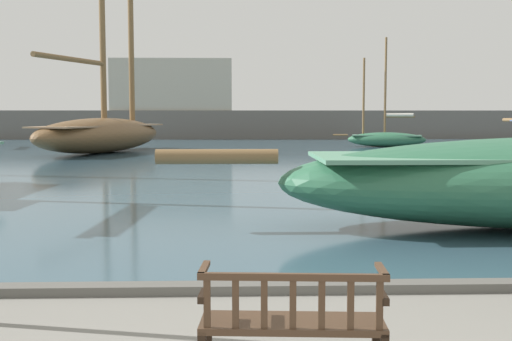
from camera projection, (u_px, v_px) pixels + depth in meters
harbor_water at (240, 143)px, 48.04m from camera, size 100.00×80.00×0.08m
quay_edge_kerb at (272, 288)px, 8.07m from camera, size 40.00×0.30×0.12m
park_bench at (292, 319)px, 5.55m from camera, size 1.63×0.63×0.92m
sailboat_mid_port at (102, 131)px, 35.81m from camera, size 7.10×12.31×15.41m
sailboat_far_port at (386, 138)px, 41.96m from camera, size 6.02×2.63×7.11m
far_breakwater at (225, 117)px, 56.00m from camera, size 57.56×2.40×6.99m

